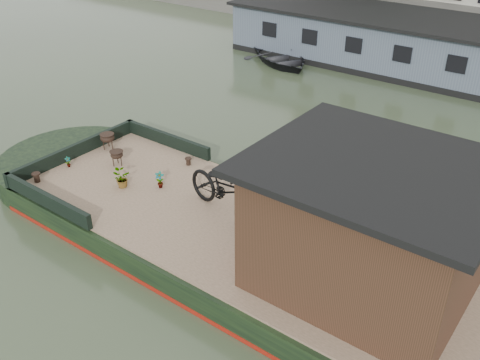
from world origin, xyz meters
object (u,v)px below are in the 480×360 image
Objects in this scene: potted_plant_a at (160,180)px; bicycle at (226,190)px; dinghy at (281,55)px; brazier_front at (117,158)px; brazier_rear at (108,141)px; cabin at (369,225)px.

bicycle is at bearing 2.16° from potted_plant_a.
bicycle is 5.46× the size of potted_plant_a.
dinghy is at bearing 38.19° from bicycle.
brazier_front is (-1.64, 0.16, -0.01)m from potted_plant_a.
potted_plant_a is at bearing -14.12° from brazier_rear.
brazier_rear is (-7.79, 0.82, -1.01)m from cabin.
bicycle is at bearing -1.38° from brazier_front.
cabin reaches higher than brazier_rear.
brazier_rear is (-0.90, 0.48, 0.02)m from brazier_front.
bicycle reaches higher than brazier_front.
dinghy is at bearing 128.71° from cabin.
cabin is 1.12× the size of dinghy.
cabin is 1.77× the size of bicycle.
cabin is 14.82m from dinghy.
brazier_front is 0.11× the size of dinghy.
bicycle is at bearing -122.06° from dinghy.
bicycle is at bearing -7.24° from brazier_rear.
brazier_rear reaches higher than brazier_front.
brazier_front is (-6.88, 0.34, -1.03)m from cabin.
dinghy is (-5.90, 11.25, -0.87)m from bicycle.
brazier_front is at bearing -28.11° from brazier_rear.
potted_plant_a is 0.12× the size of dinghy.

